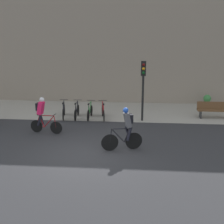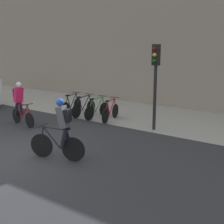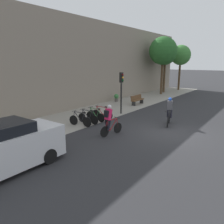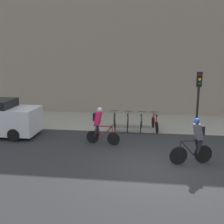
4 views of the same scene
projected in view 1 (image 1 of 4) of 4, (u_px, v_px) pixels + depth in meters
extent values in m
plane|color=#2B2B2D|center=(86.00, 154.00, 12.41)|extent=(200.00, 200.00, 0.00)
cube|color=gray|center=(104.00, 111.00, 18.90)|extent=(44.00, 4.50, 0.01)
cube|color=gray|center=(108.00, 44.00, 20.34)|extent=(44.00, 0.60, 7.69)
cylinder|color=black|center=(56.00, 128.00, 14.72)|extent=(0.60, 0.13, 0.60)
cylinder|color=black|center=(37.00, 126.00, 14.96)|extent=(0.60, 0.13, 0.60)
cylinder|color=maroon|center=(49.00, 122.00, 14.72)|extent=(0.56, 0.13, 0.62)
cylinder|color=maroon|center=(42.00, 121.00, 14.82)|extent=(0.26, 0.08, 0.58)
cylinder|color=maroon|center=(47.00, 116.00, 14.68)|extent=(0.75, 0.16, 0.07)
cylinder|color=maroon|center=(40.00, 127.00, 14.91)|extent=(0.41, 0.10, 0.05)
cylinder|color=maroon|center=(38.00, 121.00, 14.86)|extent=(0.22, 0.07, 0.56)
cylinder|color=maroon|center=(55.00, 122.00, 14.65)|extent=(0.12, 0.05, 0.59)
cylinder|color=black|center=(54.00, 115.00, 14.57)|extent=(0.10, 0.46, 0.03)
cube|color=black|center=(39.00, 115.00, 14.76)|extent=(0.21, 0.11, 0.06)
cube|color=#EA1E56|center=(41.00, 108.00, 14.65)|extent=(0.37, 0.37, 0.63)
sphere|color=silver|center=(42.00, 100.00, 14.52)|extent=(0.25, 0.25, 0.22)
cylinder|color=black|center=(39.00, 120.00, 14.71)|extent=(0.29, 0.15, 0.56)
cylinder|color=black|center=(42.00, 119.00, 14.91)|extent=(0.25, 0.15, 0.56)
cube|color=black|center=(38.00, 107.00, 14.67)|extent=(0.18, 0.28, 0.36)
cylinder|color=black|center=(110.00, 143.00, 12.67)|extent=(0.69, 0.23, 0.71)
cylinder|color=black|center=(134.00, 141.00, 12.87)|extent=(0.69, 0.23, 0.71)
cylinder|color=black|center=(118.00, 135.00, 12.67)|extent=(0.55, 0.20, 0.62)
cylinder|color=black|center=(127.00, 135.00, 12.74)|extent=(0.26, 0.11, 0.58)
cylinder|color=black|center=(121.00, 129.00, 12.61)|extent=(0.73, 0.25, 0.07)
cylinder|color=black|center=(129.00, 141.00, 12.83)|extent=(0.40, 0.15, 0.05)
cylinder|color=black|center=(132.00, 135.00, 12.78)|extent=(0.21, 0.09, 0.56)
cylinder|color=black|center=(111.00, 136.00, 12.61)|extent=(0.12, 0.07, 0.58)
cylinder|color=black|center=(112.00, 128.00, 12.53)|extent=(0.16, 0.45, 0.03)
cube|color=black|center=(130.00, 128.00, 12.68)|extent=(0.21, 0.13, 0.06)
cube|color=#4C4C51|center=(127.00, 120.00, 12.57)|extent=(0.40, 0.40, 0.63)
sphere|color=#1E47AD|center=(126.00, 110.00, 12.45)|extent=(0.27, 0.27, 0.22)
cylinder|color=black|center=(128.00, 132.00, 12.84)|extent=(0.29, 0.18, 0.56)
cylinder|color=black|center=(129.00, 134.00, 12.63)|extent=(0.26, 0.17, 0.56)
cube|color=black|center=(131.00, 119.00, 12.59)|extent=(0.21, 0.29, 0.36)
cylinder|color=black|center=(64.00, 110.00, 17.85)|extent=(0.14, 0.63, 0.63)
cylinder|color=black|center=(63.00, 115.00, 16.86)|extent=(0.14, 0.63, 0.63)
cylinder|color=black|center=(64.00, 107.00, 17.44)|extent=(0.13, 0.56, 0.62)
cylinder|color=black|center=(63.00, 109.00, 17.07)|extent=(0.08, 0.27, 0.58)
cylinder|color=black|center=(63.00, 102.00, 17.25)|extent=(0.17, 0.76, 0.07)
cylinder|color=black|center=(63.00, 114.00, 17.06)|extent=(0.10, 0.41, 0.05)
cylinder|color=black|center=(63.00, 109.00, 16.87)|extent=(0.07, 0.22, 0.56)
cylinder|color=black|center=(64.00, 105.00, 17.73)|extent=(0.06, 0.12, 0.59)
cylinder|color=black|center=(64.00, 100.00, 17.60)|extent=(0.46, 0.10, 0.03)
cube|color=black|center=(63.00, 103.00, 16.88)|extent=(0.11, 0.21, 0.06)
cylinder|color=black|center=(78.00, 110.00, 17.80)|extent=(0.06, 0.62, 0.62)
cylinder|color=black|center=(75.00, 115.00, 16.78)|extent=(0.06, 0.62, 0.62)
cylinder|color=black|center=(77.00, 107.00, 17.38)|extent=(0.06, 0.58, 0.62)
cylinder|color=black|center=(76.00, 109.00, 17.01)|extent=(0.05, 0.27, 0.58)
cylinder|color=black|center=(77.00, 102.00, 17.19)|extent=(0.07, 0.79, 0.07)
cylinder|color=black|center=(76.00, 114.00, 16.99)|extent=(0.05, 0.43, 0.05)
cylinder|color=black|center=(75.00, 110.00, 16.80)|extent=(0.04, 0.22, 0.56)
cylinder|color=black|center=(78.00, 105.00, 17.69)|extent=(0.04, 0.12, 0.59)
cylinder|color=black|center=(78.00, 100.00, 17.56)|extent=(0.46, 0.05, 0.03)
cube|color=black|center=(75.00, 104.00, 16.81)|extent=(0.09, 0.20, 0.06)
cylinder|color=black|center=(91.00, 111.00, 17.73)|extent=(0.05, 0.61, 0.61)
cylinder|color=black|center=(88.00, 116.00, 16.74)|extent=(0.05, 0.61, 0.61)
cylinder|color=#2D6B33|center=(90.00, 107.00, 17.32)|extent=(0.05, 0.57, 0.62)
cylinder|color=#2D6B33|center=(89.00, 109.00, 16.96)|extent=(0.05, 0.26, 0.58)
cylinder|color=#2D6B33|center=(90.00, 103.00, 17.13)|extent=(0.05, 0.77, 0.07)
cylinder|color=#2D6B33|center=(89.00, 115.00, 16.94)|extent=(0.04, 0.41, 0.05)
cylinder|color=#2D6B33|center=(88.00, 110.00, 16.76)|extent=(0.04, 0.22, 0.56)
cylinder|color=#2D6B33|center=(91.00, 106.00, 17.61)|extent=(0.04, 0.12, 0.59)
cylinder|color=black|center=(91.00, 100.00, 17.49)|extent=(0.46, 0.04, 0.03)
cube|color=black|center=(89.00, 104.00, 16.76)|extent=(0.08, 0.20, 0.06)
cylinder|color=black|center=(102.00, 111.00, 17.67)|extent=(0.15, 0.61, 0.62)
cylinder|color=black|center=(104.00, 116.00, 16.68)|extent=(0.15, 0.61, 0.62)
cylinder|color=maroon|center=(103.00, 108.00, 17.26)|extent=(0.15, 0.56, 0.62)
cylinder|color=maroon|center=(103.00, 110.00, 16.89)|extent=(0.09, 0.27, 0.58)
cylinder|color=maroon|center=(103.00, 103.00, 17.07)|extent=(0.18, 0.76, 0.07)
cylinder|color=maroon|center=(104.00, 115.00, 16.88)|extent=(0.11, 0.41, 0.05)
cylinder|color=maroon|center=(104.00, 110.00, 16.69)|extent=(0.07, 0.22, 0.56)
cylinder|color=maroon|center=(102.00, 106.00, 17.55)|extent=(0.06, 0.12, 0.59)
cylinder|color=black|center=(102.00, 101.00, 17.42)|extent=(0.46, 0.12, 0.03)
cube|color=black|center=(103.00, 104.00, 16.70)|extent=(0.12, 0.21, 0.06)
cylinder|color=black|center=(143.00, 92.00, 16.50)|extent=(0.12, 0.12, 3.20)
cube|color=black|center=(143.00, 68.00, 16.17)|extent=(0.26, 0.20, 0.76)
sphere|color=#590C0C|center=(144.00, 65.00, 16.00)|extent=(0.15, 0.15, 0.15)
sphere|color=orange|center=(143.00, 69.00, 16.05)|extent=(0.15, 0.15, 0.15)
sphere|color=#0C4719|center=(143.00, 73.00, 16.11)|extent=(0.15, 0.15, 0.15)
cube|color=brown|center=(214.00, 110.00, 17.24)|extent=(1.87, 0.40, 0.08)
cube|color=brown|center=(214.00, 105.00, 17.35)|extent=(1.87, 0.12, 0.40)
cube|color=#2D2D2D|center=(200.00, 114.00, 17.36)|extent=(0.08, 0.36, 0.45)
cylinder|color=#56514C|center=(207.00, 104.00, 19.79)|extent=(0.36, 0.36, 0.32)
sphere|color=#387A3D|center=(207.00, 98.00, 19.69)|extent=(0.48, 0.48, 0.48)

